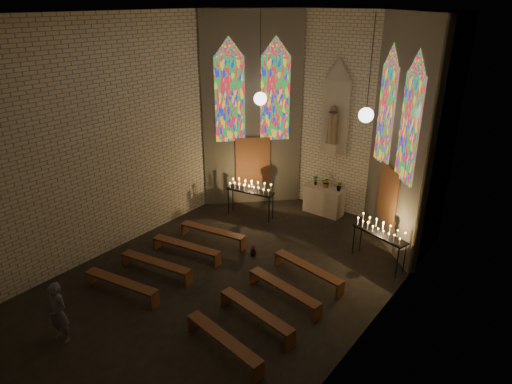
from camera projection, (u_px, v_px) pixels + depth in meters
floor at (227, 280)px, 12.82m from camera, size 12.00×12.00×0.00m
room at (296, 126)px, 13.83m from camera, size 8.22×12.43×7.00m
altar at (324, 200)px, 16.62m from camera, size 1.40×0.60×1.00m
flower_vase_left at (315, 180)px, 16.61m from camera, size 0.21×0.16×0.35m
flower_vase_center at (327, 182)px, 16.37m from camera, size 0.40×0.37×0.39m
flower_vase_right at (339, 186)px, 16.09m from camera, size 0.23×0.19×0.37m
aisle_flower_pot at (253, 250)px, 13.98m from camera, size 0.26×0.26×0.36m
votive_stand_left at (250, 189)px, 16.11m from camera, size 1.78×0.72×1.27m
votive_stand_right at (380, 231)px, 13.18m from camera, size 1.78×0.89×1.28m
pew_left_0 at (213, 232)px, 14.70m from camera, size 2.32×0.69×0.44m
pew_right_0 at (308, 269)px, 12.71m from camera, size 2.32×0.69×0.44m
pew_left_1 at (186, 247)px, 13.82m from camera, size 2.32×0.69×0.44m
pew_right_1 at (284, 289)px, 11.83m from camera, size 2.32×0.69×0.44m
pew_left_2 at (156, 264)px, 12.94m from camera, size 2.32×0.69×0.44m
pew_right_2 at (256, 312)px, 10.95m from camera, size 2.32×0.69×0.44m
pew_left_3 at (121, 283)px, 12.06m from camera, size 2.32×0.69×0.44m
pew_right_3 at (223, 340)px, 10.07m from camera, size 2.32×0.69×0.44m
visitor at (58, 313)px, 10.30m from camera, size 0.60×0.44×1.52m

